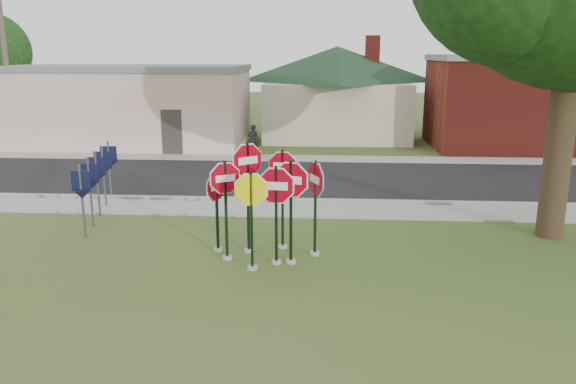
# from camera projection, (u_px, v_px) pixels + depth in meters

# --- Properties ---
(ground) EXTENTS (120.00, 120.00, 0.00)m
(ground) POSITION_uv_depth(u_px,v_px,m) (259.00, 279.00, 12.34)
(ground) COLOR #37521E
(ground) RESTS_ON ground
(sidewalk_near) EXTENTS (60.00, 1.60, 0.06)m
(sidewalk_near) POSITION_uv_depth(u_px,v_px,m) (280.00, 210.00, 17.66)
(sidewalk_near) COLOR gray
(sidewalk_near) RESTS_ON ground
(road) EXTENTS (60.00, 7.00, 0.04)m
(road) POSITION_uv_depth(u_px,v_px,m) (289.00, 179.00, 22.02)
(road) COLOR black
(road) RESTS_ON ground
(sidewalk_far) EXTENTS (60.00, 1.60, 0.06)m
(sidewalk_far) POSITION_uv_depth(u_px,v_px,m) (295.00, 159.00, 26.18)
(sidewalk_far) COLOR gray
(sidewalk_far) RESTS_ON ground
(curb) EXTENTS (60.00, 0.20, 0.14)m
(curb) POSITION_uv_depth(u_px,v_px,m) (282.00, 200.00, 18.62)
(curb) COLOR gray
(curb) RESTS_ON ground
(stop_sign_center) EXTENTS (1.18, 0.24, 2.48)m
(stop_sign_center) POSITION_uv_depth(u_px,v_px,m) (276.00, 200.00, 12.87)
(stop_sign_center) COLOR #9F9B94
(stop_sign_center) RESTS_ON ground
(stop_sign_yellow) EXTENTS (1.05, 0.24, 2.41)m
(stop_sign_yellow) POSITION_uv_depth(u_px,v_px,m) (251.00, 208.00, 12.53)
(stop_sign_yellow) COLOR #9F9B94
(stop_sign_yellow) RESTS_ON ground
(stop_sign_left) EXTENTS (0.91, 0.52, 2.52)m
(stop_sign_left) POSITION_uv_depth(u_px,v_px,m) (226.00, 197.00, 13.15)
(stop_sign_left) COLOR #9F9B94
(stop_sign_left) RESTS_ON ground
(stop_sign_right) EXTENTS (1.11, 0.30, 2.59)m
(stop_sign_right) POSITION_uv_depth(u_px,v_px,m) (291.00, 197.00, 12.87)
(stop_sign_right) COLOR #9F9B94
(stop_sign_right) RESTS_ON ground
(stop_sign_back_right) EXTENTS (0.98, 0.24, 2.63)m
(stop_sign_back_right) POSITION_uv_depth(u_px,v_px,m) (283.00, 186.00, 13.90)
(stop_sign_back_right) COLOR #9F9B94
(stop_sign_back_right) RESTS_ON ground
(stop_sign_back_left) EXTENTS (0.90, 0.71, 2.89)m
(stop_sign_back_left) POSITION_uv_depth(u_px,v_px,m) (248.00, 180.00, 13.57)
(stop_sign_back_left) COLOR #9F9B94
(stop_sign_back_left) RESTS_ON ground
(stop_sign_far_right) EXTENTS (0.51, 1.04, 2.48)m
(stop_sign_far_right) POSITION_uv_depth(u_px,v_px,m) (315.00, 194.00, 13.43)
(stop_sign_far_right) COLOR #9F9B94
(stop_sign_far_right) RESTS_ON ground
(stop_sign_far_left) EXTENTS (0.47, 0.90, 2.16)m
(stop_sign_far_left) POSITION_uv_depth(u_px,v_px,m) (217.00, 201.00, 13.76)
(stop_sign_far_left) COLOR #9F9B94
(stop_sign_far_left) RESTS_ON ground
(route_sign_row) EXTENTS (1.43, 4.63, 2.00)m
(route_sign_row) POSITION_uv_depth(u_px,v_px,m) (97.00, 177.00, 16.76)
(route_sign_row) COLOR #59595E
(route_sign_row) RESTS_ON ground
(building_stucco) EXTENTS (12.20, 6.20, 4.20)m
(building_stucco) POSITION_uv_depth(u_px,v_px,m) (131.00, 105.00, 29.84)
(building_stucco) COLOR silver
(building_stucco) RESTS_ON ground
(building_house) EXTENTS (11.60, 11.60, 6.20)m
(building_house) POSITION_uv_depth(u_px,v_px,m) (337.00, 74.00, 32.63)
(building_house) COLOR beige
(building_house) RESTS_ON ground
(building_brick) EXTENTS (10.20, 6.20, 4.75)m
(building_brick) POSITION_uv_depth(u_px,v_px,m) (532.00, 101.00, 28.88)
(building_brick) COLOR maroon
(building_brick) RESTS_ON ground
(utility_pole_near) EXTENTS (2.20, 0.26, 9.50)m
(utility_pole_near) POSITION_uv_depth(u_px,v_px,m) (4.00, 50.00, 26.79)
(utility_pole_near) COLOR #4B3C32
(utility_pole_near) RESTS_ON ground
(pedestrian) EXTENTS (0.63, 0.49, 1.54)m
(pedestrian) POSITION_uv_depth(u_px,v_px,m) (253.00, 140.00, 26.34)
(pedestrian) COLOR black
(pedestrian) RESTS_ON sidewalk_far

